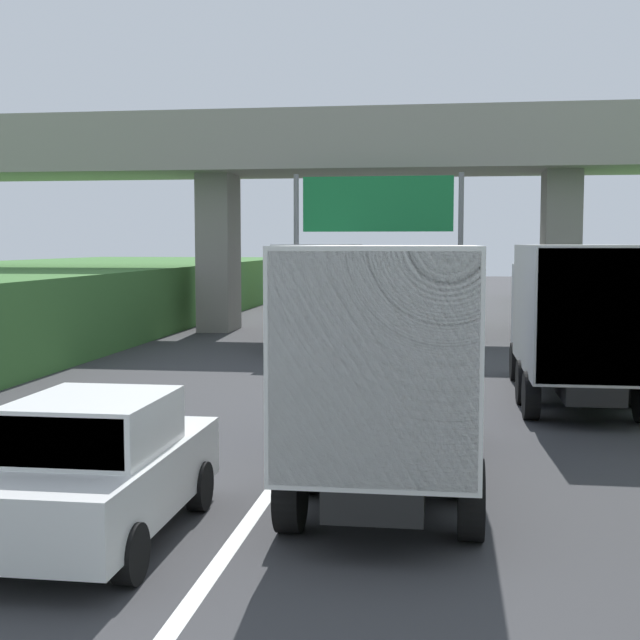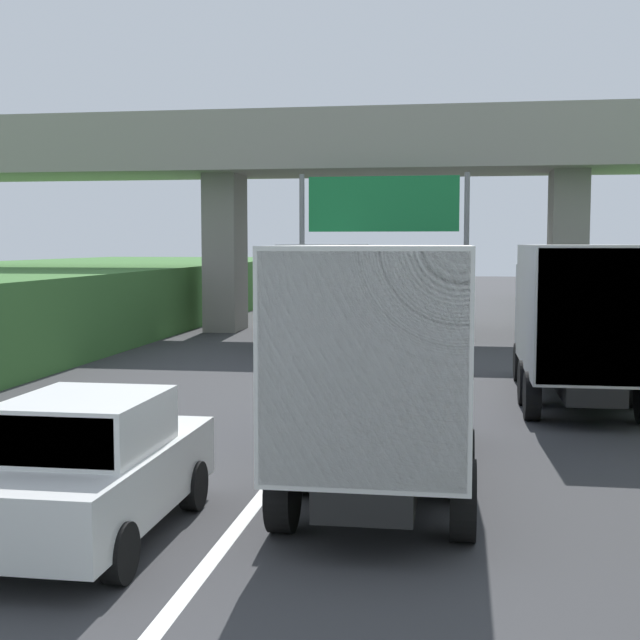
# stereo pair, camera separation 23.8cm
# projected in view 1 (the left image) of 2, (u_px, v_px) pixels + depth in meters

# --- Properties ---
(lane_centre_stripe) EXTENTS (0.20, 102.37, 0.01)m
(lane_centre_stripe) POSITION_uv_depth(u_px,v_px,m) (366.00, 358.00, 26.75)
(lane_centre_stripe) COLOR white
(lane_centre_stripe) RESTS_ON ground
(overpass_bridge) EXTENTS (40.00, 4.80, 8.38)m
(overpass_bridge) POSITION_uv_depth(u_px,v_px,m) (385.00, 167.00, 33.89)
(overpass_bridge) COLOR gray
(overpass_bridge) RESTS_ON ground
(overhead_highway_sign) EXTENTS (5.88, 0.18, 5.88)m
(overhead_highway_sign) POSITION_uv_depth(u_px,v_px,m) (378.00, 217.00, 30.48)
(overhead_highway_sign) COLOR slate
(overhead_highway_sign) RESTS_ON ground
(truck_black) EXTENTS (2.44, 7.30, 3.44)m
(truck_black) POSITION_uv_depth(u_px,v_px,m) (324.00, 289.00, 29.96)
(truck_black) COLOR black
(truck_black) RESTS_ON ground
(truck_silver) EXTENTS (2.44, 7.30, 3.44)m
(truck_silver) POSITION_uv_depth(u_px,v_px,m) (573.00, 314.00, 19.37)
(truck_silver) COLOR black
(truck_silver) RESTS_ON ground
(truck_blue) EXTENTS (2.44, 7.30, 3.44)m
(truck_blue) POSITION_uv_depth(u_px,v_px,m) (392.00, 351.00, 12.58)
(truck_blue) COLOR black
(truck_blue) RESTS_ON ground
(car_white) EXTENTS (1.86, 4.10, 1.72)m
(car_white) POSITION_uv_depth(u_px,v_px,m) (99.00, 469.00, 10.25)
(car_white) COLOR silver
(car_white) RESTS_ON ground
(car_yellow) EXTENTS (1.86, 4.10, 1.72)m
(car_yellow) POSITION_uv_depth(u_px,v_px,m) (306.00, 292.00, 47.41)
(car_yellow) COLOR gold
(car_yellow) RESTS_ON ground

